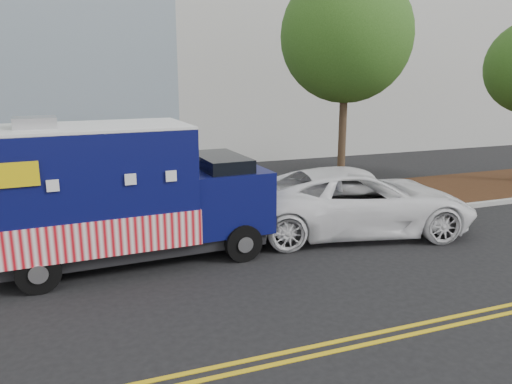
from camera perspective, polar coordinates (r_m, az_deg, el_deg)
name	(u,v)px	position (r m, az deg, el deg)	size (l,w,h in m)	color
ground	(207,259)	(12.15, -5.57, -7.58)	(120.00, 120.00, 0.00)	black
curb	(193,238)	(13.40, -7.17, -5.24)	(120.00, 0.18, 0.15)	#9E9E99
mulch_strip	(177,217)	(15.36, -9.03, -2.85)	(120.00, 4.00, 0.15)	black
centerline_near	(281,353)	(8.36, 2.93, -17.93)	(120.00, 0.10, 0.01)	gold
centerline_far	(288,362)	(8.16, 3.67, -18.77)	(120.00, 0.10, 0.01)	gold
tree_c	(346,36)	(17.07, 10.28, 17.11)	(4.28, 4.28, 7.64)	#38281C
food_truck	(115,198)	(11.88, -15.77, -0.61)	(6.67, 2.77, 3.46)	black
white_car	(357,201)	(14.10, 11.47, -1.00)	(2.96, 6.42, 1.78)	white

